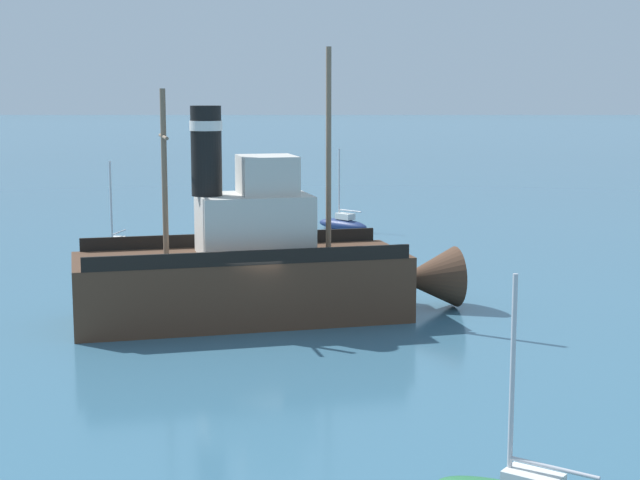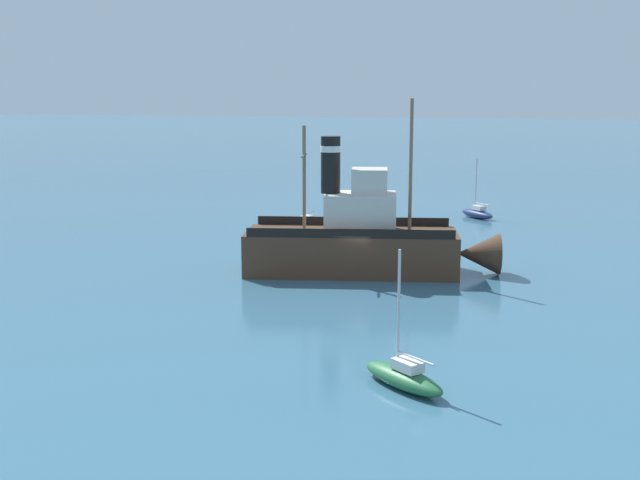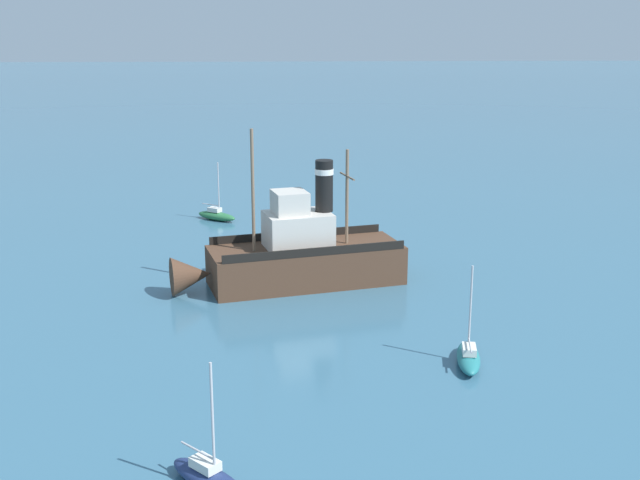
# 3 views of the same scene
# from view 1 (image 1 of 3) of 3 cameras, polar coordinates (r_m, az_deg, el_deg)

# --- Properties ---
(ground_plane) EXTENTS (600.00, 600.00, 0.00)m
(ground_plane) POSITION_cam_1_polar(r_m,az_deg,el_deg) (35.17, -4.18, -5.03)
(ground_plane) COLOR #38667F
(old_tugboat) EXTENTS (7.21, 14.79, 9.90)m
(old_tugboat) POSITION_cam_1_polar(r_m,az_deg,el_deg) (36.01, -3.65, -1.72)
(old_tugboat) COLOR #4C3323
(old_tugboat) RESTS_ON ground
(sailboat_teal) EXTENTS (3.93, 1.71, 4.90)m
(sailboat_teal) POSITION_cam_1_polar(r_m,az_deg,el_deg) (49.88, -11.84, -0.60)
(sailboat_teal) COLOR #23757A
(sailboat_teal) RESTS_ON ground
(sailboat_navy) EXTENTS (3.47, 3.46, 4.90)m
(sailboat_navy) POSITION_cam_1_polar(r_m,az_deg,el_deg) (58.70, 1.34, 0.97)
(sailboat_navy) COLOR navy
(sailboat_navy) RESTS_ON ground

